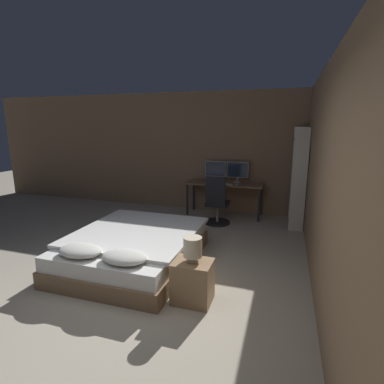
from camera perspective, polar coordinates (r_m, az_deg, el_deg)
The scene contains 13 objects.
ground_plane at distance 3.50m, azimuth -14.46°, elevation -21.96°, with size 20.00×20.00×0.00m, color #B2A893.
wall_back at distance 6.91m, azimuth 4.04°, elevation 7.49°, with size 12.00×0.06×2.70m.
wall_side_right at distance 3.98m, azimuth 23.54°, elevation 2.69°, with size 0.06×12.00×2.70m.
bed at distance 4.46m, azimuth -10.97°, elevation -10.41°, with size 1.68×2.08×0.54m.
nightstand at distance 3.51m, azimuth 0.13°, elevation -16.70°, with size 0.43×0.35×0.49m.
bedside_lamp at distance 3.33m, azimuth 0.14°, elevation -10.48°, with size 0.21×0.21×0.29m.
desk at distance 6.59m, azimuth 6.18°, elevation 0.98°, with size 1.66×0.58×0.73m.
monitor_left at distance 6.77m, azimuth 4.48°, elevation 4.26°, with size 0.48×0.16×0.45m.
monitor_right at distance 6.67m, azimuth 8.69°, elevation 4.04°, with size 0.48×0.16×0.45m.
keyboard at distance 6.40m, azimuth 5.87°, elevation 1.50°, with size 0.41×0.13×0.02m.
computer_mouse at distance 6.34m, azimuth 8.50°, elevation 1.41°, with size 0.07×0.05×0.04m.
office_chair at distance 6.02m, azimuth 4.76°, elevation -2.65°, with size 0.52×0.52×0.99m.
bookshelf at distance 6.12m, azimuth 19.71°, elevation 3.47°, with size 0.26×0.86×1.93m.
Camera 1 is at (1.61, -2.41, 1.96)m, focal length 28.00 mm.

